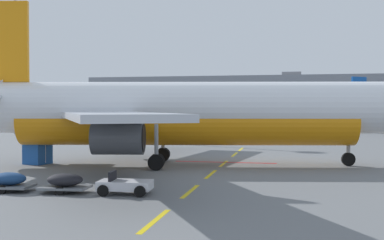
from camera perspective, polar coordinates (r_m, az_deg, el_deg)
apron_paint_markings at (r=53.02m, az=6.17°, el=-3.19°), size 8.00×94.81×0.01m
airliner_foreground at (r=35.54m, az=-1.57°, el=0.92°), size 34.72×34.09×12.20m
baggage_train at (r=25.09m, az=-14.76°, el=-7.18°), size 8.69×2.19×1.14m
uld_cargo_container at (r=38.50m, az=-17.86°, el=-3.80°), size 1.95×1.92×1.60m
apron_light_mast_near at (r=84.56m, az=-20.22°, el=10.02°), size 1.80×1.80×27.73m
terminal_satellite at (r=157.65m, az=6.33°, el=2.44°), size 98.44×24.53×15.74m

